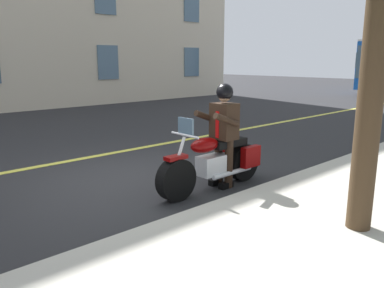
% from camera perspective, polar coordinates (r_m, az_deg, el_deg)
% --- Properties ---
extents(ground_plane, '(80.00, 80.00, 0.00)m').
position_cam_1_polar(ground_plane, '(6.99, -9.15, -5.35)').
color(ground_plane, '#28282B').
extents(lane_center_stripe, '(60.00, 0.16, 0.01)m').
position_cam_1_polar(lane_center_stripe, '(8.68, -16.45, -2.18)').
color(lane_center_stripe, '#E5DB4C').
rests_on(lane_center_stripe, ground_plane).
extents(motorcycle_main, '(2.21, 0.60, 1.26)m').
position_cam_1_polar(motorcycle_main, '(6.37, 3.47, -2.73)').
color(motorcycle_main, black).
rests_on(motorcycle_main, ground_plane).
extents(rider_main, '(0.62, 0.54, 1.74)m').
position_cam_1_polar(rider_main, '(6.38, 4.71, 2.65)').
color(rider_main, black).
rests_on(rider_main, ground_plane).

